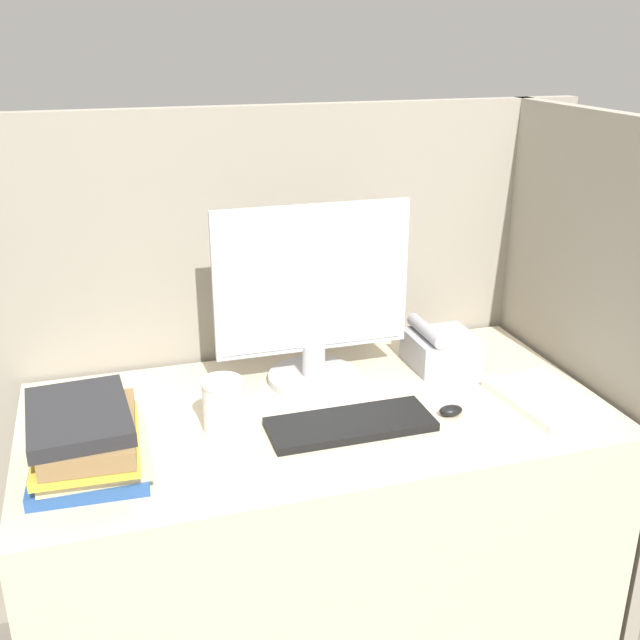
# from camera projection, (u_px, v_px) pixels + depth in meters

# --- Properties ---
(cubicle_panel_rear) EXTENTS (1.80, 0.04, 1.45)m
(cubicle_panel_rear) POSITION_uv_depth(u_px,v_px,m) (278.00, 361.00, 2.19)
(cubicle_panel_rear) COLOR gray
(cubicle_panel_rear) RESTS_ON ground_plane
(cubicle_panel_right) EXTENTS (0.04, 0.77, 1.45)m
(cubicle_panel_right) POSITION_uv_depth(u_px,v_px,m) (569.00, 381.00, 2.07)
(cubicle_panel_right) COLOR gray
(cubicle_panel_right) RESTS_ON ground_plane
(desk) EXTENTS (1.40, 0.71, 0.77)m
(desk) POSITION_uv_depth(u_px,v_px,m) (317.00, 539.00, 1.96)
(desk) COLOR beige
(desk) RESTS_ON ground_plane
(monitor) EXTENTS (0.50, 0.24, 0.47)m
(monitor) POSITION_uv_depth(u_px,v_px,m) (313.00, 304.00, 1.89)
(monitor) COLOR #B7B7BC
(monitor) RESTS_ON desk
(keyboard) EXTENTS (0.38, 0.15, 0.02)m
(keyboard) POSITION_uv_depth(u_px,v_px,m) (350.00, 424.00, 1.73)
(keyboard) COLOR black
(keyboard) RESTS_ON desk
(mouse) EXTENTS (0.06, 0.04, 0.02)m
(mouse) POSITION_uv_depth(u_px,v_px,m) (451.00, 411.00, 1.79)
(mouse) COLOR black
(mouse) RESTS_ON desk
(coffee_cup) EXTENTS (0.10, 0.10, 0.13)m
(coffee_cup) POSITION_uv_depth(u_px,v_px,m) (223.00, 405.00, 1.70)
(coffee_cup) COLOR white
(coffee_cup) RESTS_ON desk
(book_stack) EXTENTS (0.25, 0.31, 0.15)m
(book_stack) POSITION_uv_depth(u_px,v_px,m) (88.00, 441.00, 1.54)
(book_stack) COLOR #264C8C
(book_stack) RESTS_ON desk
(desk_telephone) EXTENTS (0.18, 0.18, 0.12)m
(desk_telephone) POSITION_uv_depth(u_px,v_px,m) (440.00, 348.00, 2.05)
(desk_telephone) COLOR #99999E
(desk_telephone) RESTS_ON desk
(paper_pile) EXTENTS (0.22, 0.29, 0.02)m
(paper_pile) POSITION_uv_depth(u_px,v_px,m) (546.00, 399.00, 1.85)
(paper_pile) COLOR white
(paper_pile) RESTS_ON desk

